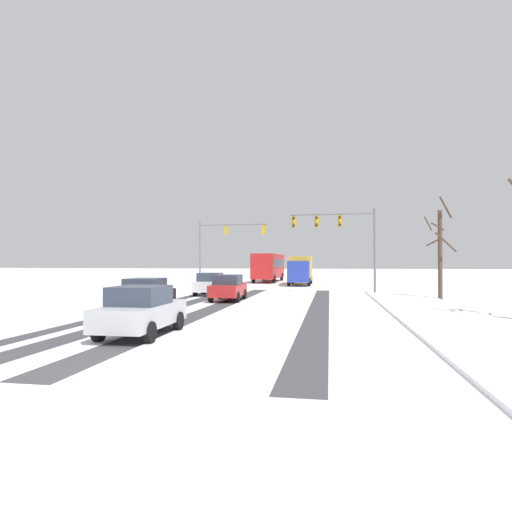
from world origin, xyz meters
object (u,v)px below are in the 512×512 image
Objects in this scene: traffic_signal_far_left at (223,239)px; car_white_lead at (210,284)px; car_silver_fourth at (141,310)px; car_black_third at (146,295)px; box_truck_delivery at (300,269)px; bare_tree_sidewalk_mid at (440,250)px; traffic_signal_near_right at (340,231)px; car_red_second at (228,288)px; bus_oncoming at (269,265)px.

traffic_signal_far_left is 11.82m from car_white_lead.
car_silver_fourth is at bearing -81.71° from car_white_lead.
car_white_lead is 10.70m from car_black_third.
car_white_lead is at bearing -110.04° from box_truck_delivery.
bare_tree_sidewalk_mid is (13.06, 15.83, 2.34)m from car_silver_fourth.
box_truck_delivery is at bearing 107.60° from traffic_signal_near_right.
traffic_signal_near_right is at bearing 144.21° from bare_tree_sidewalk_mid.
car_white_lead is 15.79m from bare_tree_sidewalk_mid.
car_red_second is 6.94m from car_black_third.
bare_tree_sidewalk_mid reaches higher than bus_oncoming.
box_truck_delivery is 19.36m from bare_tree_sidewalk_mid.
traffic_signal_near_right is at bearing -72.40° from box_truck_delivery.
traffic_signal_far_left is at bearing 98.68° from car_silver_fourth.
car_white_lead and car_black_third have the same top height.
car_silver_fourth is (-6.85, -20.30, -3.99)m from traffic_signal_near_right.
car_red_second is at bearing -167.47° from bare_tree_sidewalk_mid.
traffic_signal_near_right reaches higher than car_red_second.
traffic_signal_far_left is 1.68× the size of car_silver_fourth.
bare_tree_sidewalk_mid is (13.21, 2.94, 2.34)m from car_red_second.
box_truck_delivery reaches higher than car_white_lead.
car_red_second and car_black_third have the same top height.
bus_oncoming reaches higher than car_red_second.
box_truck_delivery is (5.75, 25.88, 0.82)m from car_black_third.
traffic_signal_far_left is 11.80m from bus_oncoming.
traffic_signal_far_left is 0.63× the size of bus_oncoming.
bare_tree_sidewalk_mid reaches higher than traffic_signal_far_left.
car_white_lead is 17.32m from car_silver_fourth.
bus_oncoming is (-1.15, 26.37, 1.18)m from car_red_second.
bare_tree_sidewalk_mid is at bearing -58.73° from box_truck_delivery.
car_black_third and car_silver_fourth have the same top height.
car_white_lead is at bearing 88.86° from car_black_third.
bare_tree_sidewalk_mid reaches higher than box_truck_delivery.
car_red_second is 0.38× the size of bus_oncoming.
car_red_second and car_silver_fourth have the same top height.
traffic_signal_far_left is 1.66× the size of car_black_third.
bus_oncoming is (-1.31, 39.26, 1.18)m from car_silver_fourth.
bare_tree_sidewalk_mid reaches higher than car_white_lead.
traffic_signal_near_right is 20.83m from bus_oncoming.
traffic_signal_far_left is at bearing 144.80° from traffic_signal_near_right.
car_white_lead is at bearing 118.89° from car_red_second.
car_black_third is at bearing -102.53° from box_truck_delivery.
bare_tree_sidewalk_mid is (15.77, 9.38, 2.34)m from car_black_third.
bus_oncoming is at bearing 86.92° from car_white_lead.
bare_tree_sidewalk_mid is at bearing -4.82° from car_white_lead.
car_silver_fourth is (4.30, -28.17, -3.86)m from traffic_signal_far_left.
car_red_second is at bearing -133.40° from traffic_signal_near_right.
car_black_third is at bearing 112.82° from car_silver_fourth.
bare_tree_sidewalk_mid reaches higher than traffic_signal_near_right.
bare_tree_sidewalk_mid is at bearing -35.79° from traffic_signal_near_right.
traffic_signal_far_left is at bearing 99.27° from car_white_lead.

